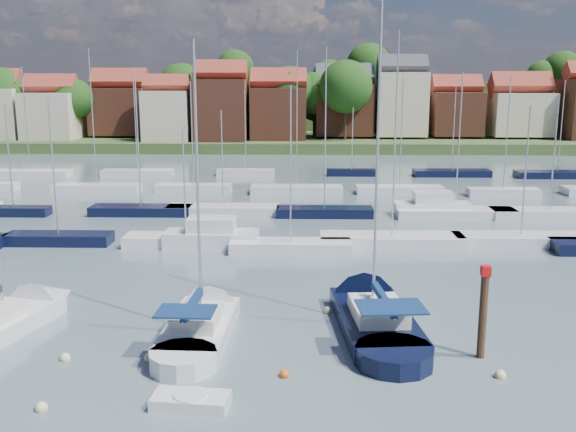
{
  "coord_description": "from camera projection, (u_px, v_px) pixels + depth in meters",
  "views": [
    {
      "loc": [
        1.56,
        -26.43,
        12.14
      ],
      "look_at": [
        0.56,
        14.0,
        3.65
      ],
      "focal_mm": 40.0,
      "sensor_mm": 36.0,
      "label": 1
    }
  ],
  "objects": [
    {
      "name": "sailboat_navy",
      "position": [
        368.0,
        310.0,
        33.78
      ],
      "size": [
        4.69,
        13.45,
        18.18
      ],
      "rotation": [
        0.0,
        0.0,
        1.66
      ],
      "color": "black",
      "rests_on": "ground"
    },
    {
      "name": "buoy_g",
      "position": [
        65.0,
        360.0,
        28.52
      ],
      "size": [
        0.47,
        0.47,
        0.47
      ],
      "primitive_type": "sphere",
      "color": "beige",
      "rests_on": "ground"
    },
    {
      "name": "sailboat_left",
      "position": [
        16.0,
        317.0,
        32.72
      ],
      "size": [
        5.55,
        11.59,
        15.25
      ],
      "rotation": [
        0.0,
        0.0,
        1.33
      ],
      "color": "silver",
      "rests_on": "ground"
    },
    {
      "name": "buoy_d",
      "position": [
        284.0,
        377.0,
        26.93
      ],
      "size": [
        0.44,
        0.44,
        0.44
      ],
      "primitive_type": "sphere",
      "color": "#D85914",
      "rests_on": "ground"
    },
    {
      "name": "far_shore_town",
      "position": [
        307.0,
        113.0,
        157.19
      ],
      "size": [
        212.46,
        90.0,
        22.27
      ],
      "color": "#49572B",
      "rests_on": "ground"
    },
    {
      "name": "buoy_f",
      "position": [
        500.0,
        378.0,
        26.83
      ],
      "size": [
        0.48,
        0.48,
        0.48
      ],
      "primitive_type": "sphere",
      "color": "beige",
      "rests_on": "ground"
    },
    {
      "name": "sailboat_centre",
      "position": [
        205.0,
        320.0,
        32.3
      ],
      "size": [
        3.4,
        11.33,
        15.26
      ],
      "rotation": [
        0.0,
        0.0,
        1.53
      ],
      "color": "silver",
      "rests_on": "ground"
    },
    {
      "name": "timber_piling",
      "position": [
        482.0,
        332.0,
        28.58
      ],
      "size": [
        0.4,
        0.4,
        6.51
      ],
      "color": "#4C331E",
      "rests_on": "ground"
    },
    {
      "name": "marina_field",
      "position": [
        307.0,
        204.0,
        62.65
      ],
      "size": [
        79.62,
        41.41,
        15.93
      ],
      "color": "silver",
      "rests_on": "ground"
    },
    {
      "name": "buoy_c",
      "position": [
        150.0,
        360.0,
        28.53
      ],
      "size": [
        0.49,
        0.49,
        0.49
      ],
      "primitive_type": "sphere",
      "color": "beige",
      "rests_on": "ground"
    },
    {
      "name": "buoy_b",
      "position": [
        42.0,
        410.0,
        24.17
      ],
      "size": [
        0.48,
        0.48,
        0.48
      ],
      "primitive_type": "sphere",
      "color": "beige",
      "rests_on": "ground"
    },
    {
      "name": "tender",
      "position": [
        191.0,
        401.0,
        24.37
      ],
      "size": [
        3.05,
        1.66,
        0.63
      ],
      "rotation": [
        0.0,
        0.0,
        -0.11
      ],
      "color": "silver",
      "rests_on": "ground"
    },
    {
      "name": "ground",
      "position": [
        289.0,
        199.0,
        67.53
      ],
      "size": [
        260.0,
        260.0,
        0.0
      ],
      "primitive_type": "plane",
      "color": "#485961",
      "rests_on": "ground"
    },
    {
      "name": "buoy_e",
      "position": [
        327.0,
        313.0,
        34.4
      ],
      "size": [
        0.45,
        0.45,
        0.45
      ],
      "primitive_type": "sphere",
      "color": "beige",
      "rests_on": "ground"
    }
  ]
}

